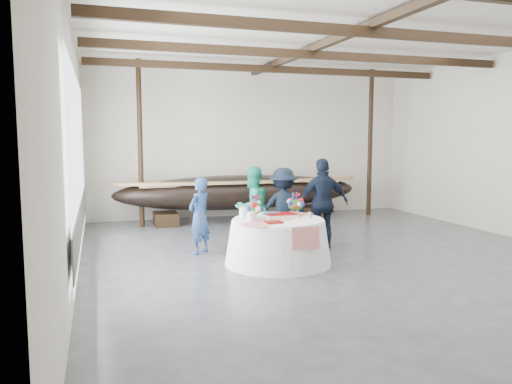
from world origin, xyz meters
name	(u,v)px	position (x,y,z in m)	size (l,w,h in m)	color
floor	(340,259)	(0.00, 0.00, 0.00)	(10.00, 12.00, 0.01)	#3D3D42
wall_back	(252,143)	(0.00, 6.00, 2.25)	(10.00, 0.02, 4.50)	silver
wall_left	(72,149)	(-5.00, 0.00, 2.25)	(0.02, 12.00, 4.50)	silver
ceiling	(345,29)	(0.00, 0.00, 4.50)	(10.00, 12.00, 0.01)	white
pavilion_structure	(325,62)	(0.00, 0.84, 4.00)	(9.80, 11.76, 4.50)	black
open_bay	(79,170)	(-4.95, 1.00, 1.83)	(0.03, 7.00, 3.20)	silver
longboat_display	(241,192)	(-0.69, 4.90, 0.86)	(7.22, 1.44, 1.35)	black
banquet_table	(278,241)	(-1.34, 0.02, 0.44)	(2.06, 2.06, 0.88)	white
tabletop_items	(274,210)	(-1.37, 0.20, 1.03)	(1.82, 1.62, 0.40)	red
guest_woman_blue	(200,216)	(-2.61, 1.31, 0.80)	(0.58, 0.38, 1.60)	navy
guest_woman_teal	(252,207)	(-1.40, 1.50, 0.90)	(0.87, 0.68, 1.80)	#20A984
guest_man_left	(283,208)	(-0.75, 1.30, 0.89)	(1.14, 0.66, 1.77)	black
guest_man_right	(323,203)	(0.08, 1.02, 0.99)	(1.16, 0.48, 1.98)	black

